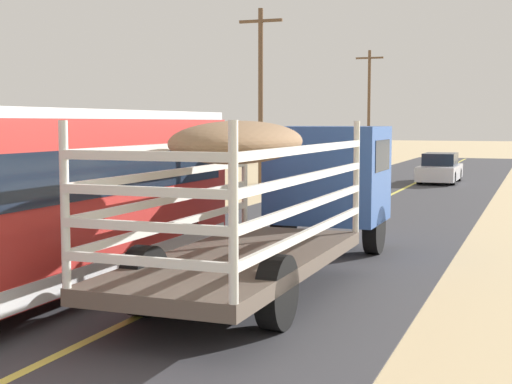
{
  "coord_description": "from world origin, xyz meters",
  "views": [
    {
      "loc": [
        5.72,
        -4.34,
        3.01
      ],
      "look_at": [
        0.0,
        10.55,
        1.51
      ],
      "focal_mm": 52.01,
      "sensor_mm": 36.0,
      "label": 1
    }
  ],
  "objects": [
    {
      "name": "bus",
      "position": [
        -2.21,
        6.08,
        1.75
      ],
      "size": [
        2.54,
        10.0,
        3.21
      ],
      "color": "red",
      "rests_on": "road_surface"
    },
    {
      "name": "power_pole_mid",
      "position": [
        -7.11,
        29.68,
        4.54
      ],
      "size": [
        2.2,
        0.24,
        8.49
      ],
      "color": "brown",
      "rests_on": "ground"
    },
    {
      "name": "livestock_truck",
      "position": [
        1.15,
        10.09,
        1.79
      ],
      "size": [
        2.53,
        9.7,
        3.02
      ],
      "color": "#3359A5",
      "rests_on": "road_surface"
    },
    {
      "name": "power_pole_far",
      "position": [
        -7.11,
        54.05,
        4.63
      ],
      "size": [
        2.2,
        0.24,
        8.67
      ],
      "color": "brown",
      "rests_on": "ground"
    },
    {
      "name": "car_far",
      "position": [
        1.08,
        33.23,
        0.69
      ],
      "size": [
        1.8,
        4.4,
        1.46
      ],
      "color": "silver",
      "rests_on": "road_surface"
    }
  ]
}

